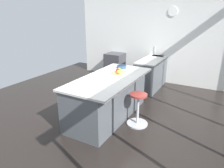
{
  "coord_description": "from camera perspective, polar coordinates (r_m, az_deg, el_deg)",
  "views": [
    {
      "loc": [
        3.76,
        2.13,
        2.25
      ],
      "look_at": [
        0.16,
        0.14,
        0.79
      ],
      "focal_mm": 32.9,
      "sensor_mm": 36.0,
      "label": 1
    }
  ],
  "objects": [
    {
      "name": "kitchen_island",
      "position": [
        4.53,
        -1.08,
        -3.61
      ],
      "size": [
        2.25,
        1.08,
        0.93
      ],
      "color": "#4C5156",
      "rests_on": "ground_plane"
    },
    {
      "name": "interior_partition_left",
      "position": [
        7.0,
        11.26,
        12.75
      ],
      "size": [
        0.15,
        5.28,
        2.93
      ],
      "color": "silver",
      "rests_on": "ground_plane"
    },
    {
      "name": "oven_range",
      "position": [
        7.34,
        0.84,
        5.2
      ],
      "size": [
        0.6,
        0.61,
        0.86
      ],
      "color": "#38383D",
      "rests_on": "ground_plane"
    },
    {
      "name": "cutting_board",
      "position": [
        4.67,
        1.84,
        3.22
      ],
      "size": [
        0.36,
        0.24,
        0.02
      ],
      "primitive_type": "cube",
      "color": "tan",
      "rests_on": "kitchen_island"
    },
    {
      "name": "apple_green",
      "position": [
        4.76,
        1.99,
        4.13
      ],
      "size": [
        0.08,
        0.08,
        0.08
      ],
      "primitive_type": "sphere",
      "color": "#609E2D",
      "rests_on": "cutting_board"
    },
    {
      "name": "ground_plane",
      "position": [
        4.87,
        -0.59,
        -7.93
      ],
      "size": [
        7.45,
        7.45,
        0.0
      ],
      "primitive_type": "plane",
      "color": "black"
    },
    {
      "name": "apple_red",
      "position": [
        4.65,
        1.63,
        3.83
      ],
      "size": [
        0.09,
        0.09,
        0.09
      ],
      "primitive_type": "sphere",
      "color": "red",
      "rests_on": "cutting_board"
    },
    {
      "name": "stool_by_window",
      "position": [
        4.29,
        7.17,
        -7.26
      ],
      "size": [
        0.44,
        0.44,
        0.69
      ],
      "color": "#B7B7BC",
      "rests_on": "ground_plane"
    },
    {
      "name": "sink_cabinet",
      "position": [
        6.79,
        11.9,
        3.79
      ],
      "size": [
        2.25,
        0.6,
        1.17
      ],
      "color": "#4C5156",
      "rests_on": "ground_plane"
    },
    {
      "name": "apple_yellow",
      "position": [
        4.54,
        1.78,
        3.39
      ],
      "size": [
        0.08,
        0.08,
        0.08
      ],
      "primitive_type": "sphere",
      "color": "gold",
      "rests_on": "cutting_board"
    },
    {
      "name": "fruit_bowl",
      "position": [
        5.06,
        2.7,
        4.86
      ],
      "size": [
        0.24,
        0.24,
        0.07
      ],
      "color": "#334C6B",
      "rests_on": "kitchen_island"
    }
  ]
}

